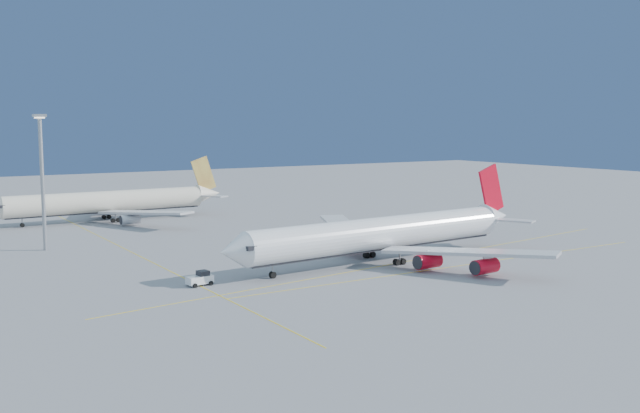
# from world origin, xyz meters

# --- Properties ---
(ground) EXTENTS (500.00, 500.00, 0.00)m
(ground) POSITION_xyz_m (0.00, 0.00, 0.00)
(ground) COLOR slate
(ground) RESTS_ON ground
(taxiway_lines) EXTENTS (118.86, 140.00, 0.02)m
(taxiway_lines) POSITION_xyz_m (-14.71, 6.34, 0.01)
(taxiway_lines) COLOR yellow
(taxiway_lines) RESTS_ON ground
(airliner_virgin) EXTENTS (66.61, 59.65, 16.42)m
(airliner_virgin) POSITION_xyz_m (-4.12, -3.73, 4.95)
(airliner_virgin) COLOR white
(airliner_virgin) RESTS_ON ground
(airliner_etihad) EXTENTS (60.03, 55.56, 15.69)m
(airliner_etihad) POSITION_xyz_m (-30.31, 75.44, 4.78)
(airliner_etihad) COLOR beige
(airliner_etihad) RESTS_ON ground
(pushback_tug) EXTENTS (4.12, 2.80, 2.20)m
(pushback_tug) POSITION_xyz_m (-39.76, -4.16, 1.02)
(pushback_tug) COLOR white
(pushback_tug) RESTS_ON ground
(light_mast) EXTENTS (2.26, 2.26, 26.16)m
(light_mast) POSITION_xyz_m (-53.45, 40.02, 15.44)
(light_mast) COLOR gray
(light_mast) RESTS_ON ground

